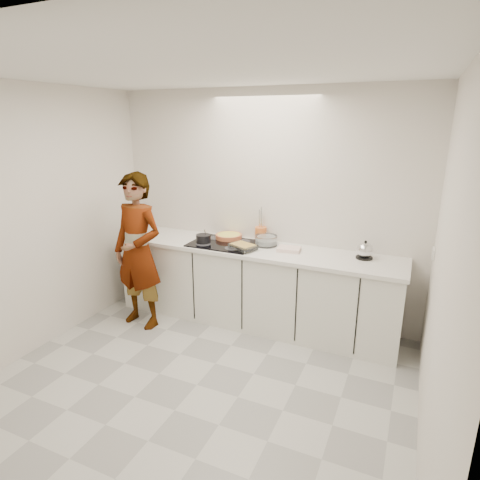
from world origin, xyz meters
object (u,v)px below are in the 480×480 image
at_px(utensil_crock, 261,234).
at_px(cook, 138,252).
at_px(mixing_bowl, 266,241).
at_px(tart_dish, 229,236).
at_px(baking_dish, 243,246).
at_px(hob, 223,243).
at_px(kettle, 365,251).
at_px(saucepan, 203,239).

distance_m(utensil_crock, cook, 1.39).
bearing_deg(mixing_bowl, utensil_crock, 132.08).
height_order(tart_dish, utensil_crock, utensil_crock).
distance_m(baking_dish, cook, 1.16).
relative_size(tart_dish, mixing_bowl, 1.16).
height_order(hob, tart_dish, tart_dish).
height_order(tart_dish, cook, cook).
height_order(hob, cook, cook).
distance_m(tart_dish, kettle, 1.54).
bearing_deg(mixing_bowl, saucepan, -160.84).
bearing_deg(hob, cook, -146.82).
xyz_separation_m(saucepan, cook, (-0.58, -0.43, -0.10)).
xyz_separation_m(hob, mixing_bowl, (0.46, 0.14, 0.05)).
xyz_separation_m(hob, kettle, (1.52, 0.14, 0.07)).
height_order(tart_dish, kettle, kettle).
bearing_deg(hob, baking_dish, -21.73).
bearing_deg(utensil_crock, mixing_bowl, -47.92).
distance_m(kettle, cook, 2.41).
bearing_deg(mixing_bowl, hob, -162.60).
height_order(tart_dish, saucepan, saucepan).
xyz_separation_m(saucepan, baking_dish, (0.50, -0.03, -0.02)).
xyz_separation_m(kettle, cook, (-2.31, -0.65, -0.12)).
xyz_separation_m(baking_dish, kettle, (1.23, 0.25, 0.04)).
xyz_separation_m(hob, utensil_crock, (0.34, 0.27, 0.08)).
relative_size(mixing_bowl, utensil_crock, 1.71).
relative_size(kettle, utensil_crock, 1.22).
bearing_deg(baking_dish, tart_dish, 136.21).
distance_m(hob, kettle, 1.53).
xyz_separation_m(tart_dish, cook, (-0.77, -0.70, -0.08)).
relative_size(saucepan, baking_dish, 0.62).
distance_m(baking_dish, kettle, 1.26).
bearing_deg(baking_dish, hob, 158.27).
bearing_deg(kettle, hob, -174.88).
relative_size(baking_dish, utensil_crock, 1.95).
bearing_deg(tart_dish, kettle, -1.75).
bearing_deg(cook, mixing_bowl, 33.72).
bearing_deg(hob, saucepan, -157.05).
bearing_deg(mixing_bowl, cook, -152.14).
xyz_separation_m(saucepan, mixing_bowl, (0.67, 0.23, -0.01)).
height_order(mixing_bowl, kettle, kettle).
xyz_separation_m(mixing_bowl, kettle, (1.06, -0.01, 0.03)).
bearing_deg(utensil_crock, cook, -145.15).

